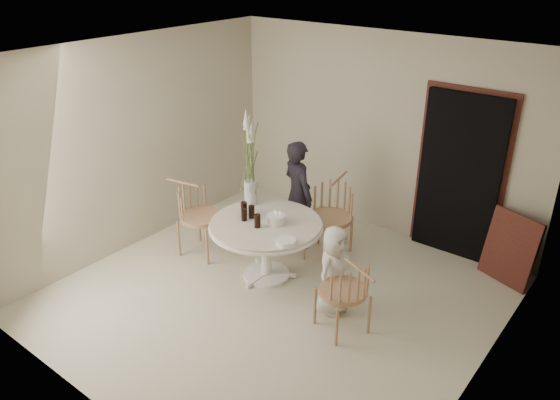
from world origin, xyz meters
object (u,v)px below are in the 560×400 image
Objects in this scene: birthday_cake at (276,219)px; flower_vase at (250,166)px; chair_far at (333,206)px; boy at (334,270)px; chair_right at (351,289)px; girl at (298,195)px; table at (266,231)px; chair_left at (193,207)px.

flower_vase reaches higher than birthday_cake.
chair_far is 1.29m from boy.
flower_vase reaches higher than chair_far.
chair_right is at bearing -61.94° from chair_far.
girl is at bearing 62.56° from flower_vase.
table is 1.03m from chair_far.
girl is (-0.46, -0.13, 0.08)m from chair_far.
girl is (0.96, 0.95, 0.11)m from chair_left.
girl is 0.85m from birthday_cake.
boy is at bearing -99.51° from chair_left.
chair_far reaches higher than chair_left.
chair_left is at bearing -150.43° from flower_vase.
flower_vase reaches higher than boy.
table is at bearing -80.99° from chair_right.
flower_vase is at bearing 158.71° from birthday_cake.
chair_left is (-2.49, 0.25, 0.05)m from chair_right.
chair_far reaches higher than birthday_cake.
chair_right is at bearing -105.45° from chair_left.
chair_far reaches higher than chair_right.
chair_right is 0.60× the size of girl.
boy is 1.68m from flower_vase.
chair_right is 2.51m from chair_left.
girl is 6.55× the size of birthday_cake.
birthday_cake is at bearing 28.54° from table.
chair_left is 4.32× the size of birthday_cake.
girl is (-1.53, 1.20, 0.16)m from chair_right.
boy is 0.94m from birthday_cake.
girl is at bearing 101.32° from table.
chair_far is at bearing 73.68° from table.
boy is at bearing -67.42° from chair_far.
girl is at bearing -105.06° from chair_right.
chair_left is 0.94× the size of boy.
girl is at bearing -55.07° from chair_left.
chair_right is (1.07, -1.33, -0.08)m from chair_far.
chair_right is at bearing -17.44° from birthday_cake.
chair_far is 0.96m from birthday_cake.
boy reaches higher than chair_far.
birthday_cake is at bearing -21.29° from flower_vase.
girl is at bearing 48.88° from boy.
chair_right is at bearing 163.31° from girl.
boy reaches higher than table.
chair_left is 0.80× the size of flower_vase.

